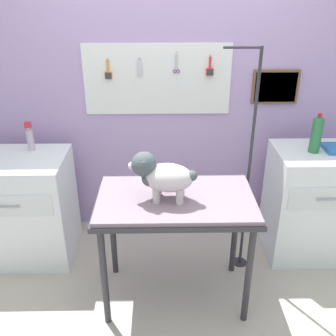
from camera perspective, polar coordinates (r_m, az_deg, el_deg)
The scene contains 9 objects.
ground at distance 2.80m, azimuth 1.08°, elevation -22.56°, with size 4.40×4.00×0.04m, color #B5AF9D.
rear_wall_panel at distance 3.26m, azimuth 0.48°, elevation 9.63°, with size 4.00×0.11×2.30m.
grooming_table at distance 2.54m, azimuth 1.13°, elevation -5.89°, with size 1.04×0.61×0.82m.
grooming_arm at distance 2.86m, azimuth 11.56°, elevation -1.12°, with size 0.30×0.11×1.70m.
dog at distance 2.40m, azimuth -1.02°, elevation -1.05°, with size 0.44×0.24×0.32m.
counter_left at distance 3.33m, azimuth -20.84°, elevation -5.46°, with size 0.80×0.58×0.87m.
cabinet_right at distance 3.33m, azimuth 20.40°, elevation -4.87°, with size 0.68×0.54×0.91m.
shampoo_bottle at distance 3.19m, azimuth -19.57°, elevation 4.13°, with size 0.05×0.05×0.23m.
soda_bottle at distance 3.06m, azimuth 20.93°, elevation 4.64°, with size 0.08×0.08×0.30m.
Camera 1 is at (-0.08, -1.84, 2.09)m, focal length 41.58 mm.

